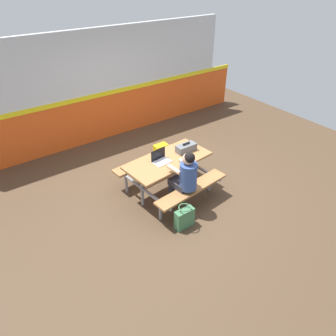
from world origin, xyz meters
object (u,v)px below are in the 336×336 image
at_px(laptop_silver, 161,159).
at_px(tote_bag_bright, 184,218).
at_px(picnic_table_main, 168,167).
at_px(student_nearer, 185,176).
at_px(toolbox_grey, 186,148).
at_px(backpack_dark, 161,154).

relative_size(laptop_silver, tote_bag_bright, 0.79).
distance_m(picnic_table_main, student_nearer, 0.58).
relative_size(picnic_table_main, toolbox_grey, 4.23).
height_order(backpack_dark, tote_bag_bright, backpack_dark).
bearing_deg(backpack_dark, student_nearer, -109.55).
distance_m(picnic_table_main, backpack_dark, 1.14).
height_order(picnic_table_main, backpack_dark, picnic_table_main).
bearing_deg(picnic_table_main, student_nearer, -94.82).
height_order(student_nearer, backpack_dark, student_nearer).
bearing_deg(picnic_table_main, backpack_dark, 62.84).
height_order(picnic_table_main, laptop_silver, laptop_silver).
xyz_separation_m(toolbox_grey, backpack_dark, (0.04, 0.92, -0.60)).
xyz_separation_m(picnic_table_main, backpack_dark, (0.50, 0.97, -0.36)).
bearing_deg(picnic_table_main, toolbox_grey, 5.69).
distance_m(student_nearer, backpack_dark, 1.70).
bearing_deg(tote_bag_bright, laptop_silver, 78.76).
xyz_separation_m(laptop_silver, backpack_dark, (0.64, 0.94, -0.57)).
distance_m(toolbox_grey, tote_bag_bright, 1.41).
height_order(picnic_table_main, tote_bag_bright, picnic_table_main).
bearing_deg(student_nearer, toolbox_grey, 50.41).
distance_m(picnic_table_main, laptop_silver, 0.26).
xyz_separation_m(toolbox_grey, tote_bag_bright, (-0.80, -0.99, -0.62)).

